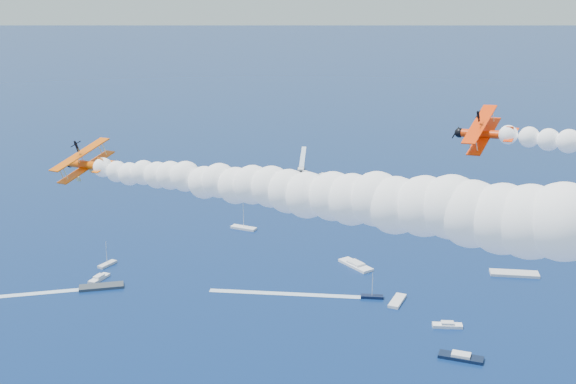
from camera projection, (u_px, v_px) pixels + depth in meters
The scene contains 5 objects.
biplane_lead at pixel (486, 134), 103.47m from camera, with size 8.47×9.50×5.72m, color #FF3605, non-canonical shape.
biplane_trail at pixel (87, 165), 101.74m from camera, with size 8.30×9.31×5.61m, color #EB5704, non-canonical shape.
smoke_trail_trail at pixel (281, 190), 81.80m from camera, with size 66.52×6.89×11.78m, color white, non-canonical shape.
spectator_boats at pixel (483, 277), 199.57m from camera, with size 233.28×164.03×0.70m.
boat_wakes at pixel (379, 254), 216.55m from camera, with size 250.57×190.90×0.04m.
Camera 1 is at (64.18, -59.44, 79.42)m, focal length 47.57 mm.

